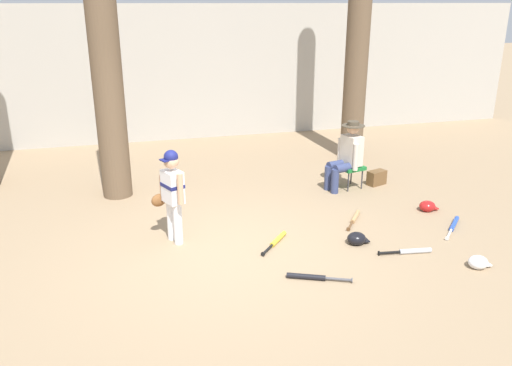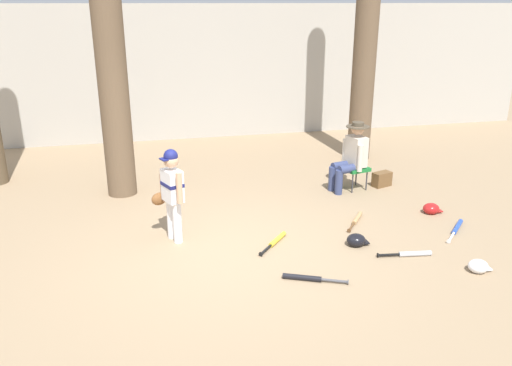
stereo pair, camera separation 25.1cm
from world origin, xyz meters
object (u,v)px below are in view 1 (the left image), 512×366
Objects in this scene: handbag_beside_stool at (377,178)px; batting_helmet_red at (427,206)px; bat_aluminum_silver at (411,251)px; bat_black_composite at (311,277)px; seated_spectator at (347,154)px; young_ballplayer at (172,190)px; bat_yellow_trainer at (277,241)px; batting_helmet_black at (357,239)px; tree_near_player at (107,76)px; bat_blue_youth at (453,225)px; batting_helmet_white at (478,262)px; tree_behind_spectator at (359,25)px; folding_stool at (350,168)px; bat_wood_tan at (355,218)px.

handbag_beside_stool reaches higher than batting_helmet_red.
batting_helmet_red is (1.03, 1.24, 0.04)m from bat_aluminum_silver.
bat_black_composite is at bearing -149.08° from batting_helmet_red.
seated_spectator is 1.64× the size of bat_black_composite.
young_ballplayer is 1.81× the size of bat_aluminum_silver.
batting_helmet_black reaches higher than bat_yellow_trainer.
tree_near_player reaches higher than bat_blue_youth.
bat_blue_youth is 2.06× the size of batting_helmet_black.
bat_aluminum_silver is 2.38× the size of batting_helmet_red.
bat_black_composite is 2.12m from batting_helmet_white.
tree_near_player is 6.42× the size of bat_black_composite.
handbag_beside_stool is (-0.32, -1.75, -2.57)m from tree_behind_spectator.
handbag_beside_stool is 1.12× the size of batting_helmet_red.
batting_helmet_white is at bearing -84.66° from folding_stool.
bat_wood_tan is at bearing -128.32° from handbag_beside_stool.
tree_near_player reaches higher than bat_black_composite.
batting_helmet_white is at bearing -82.86° from seated_spectator.
folding_stool is 2.59m from bat_aluminum_silver.
seated_spectator is (3.16, 1.33, -0.10)m from young_ballplayer.
bat_blue_youth is 1.07× the size of bat_yellow_trainer.
batting_helmet_white is at bearing -94.53° from handbag_beside_stool.
bat_black_composite is at bearing -129.51° from handbag_beside_stool.
seated_spectator is at bearing 58.58° from bat_black_composite.
bat_wood_tan is 2.00× the size of batting_helmet_red.
bat_aluminum_silver is (-1.16, -4.32, -2.66)m from tree_behind_spectator.
bat_wood_tan is at bearing -30.75° from tree_near_player.
bat_yellow_trainer is at bearing -143.75° from handbag_beside_stool.
bat_wood_tan and bat_aluminum_silver have the same top height.
folding_stool is at bearing 22.56° from young_ballplayer.
tree_near_player is 7.77× the size of bat_wood_tan.
batting_helmet_white is at bearing -26.25° from young_ballplayer.
batting_helmet_black reaches higher than bat_aluminum_silver.
bat_aluminum_silver is 0.82m from batting_helmet_white.
batting_helmet_red reaches higher than bat_blue_youth.
bat_yellow_trainer is (2.06, -2.48, -1.98)m from tree_near_player.
young_ballplayer reaches higher than batting_helmet_red.
folding_stool is at bearing 57.38° from bat_black_composite.
young_ballplayer is 3.84× the size of handbag_beside_stool.
bat_aluminum_silver is (-0.21, -2.53, -0.61)m from seated_spectator.
batting_helmet_black reaches higher than bat_blue_youth.
tree_behind_spectator is 4.98m from batting_helmet_black.
batting_helmet_red is (2.64, 0.47, 0.04)m from bat_yellow_trainer.
bat_aluminum_silver is 0.98× the size of bat_black_composite.
batting_helmet_red is at bearing 90.97° from bat_blue_youth.
bat_aluminum_silver and bat_black_composite have the same top height.
handbag_beside_stool is 0.54× the size of bat_blue_youth.
bat_yellow_trainer is (-0.10, 1.05, 0.00)m from bat_black_composite.
folding_stool is at bearing 12.96° from seated_spectator.
folding_stool reaches higher than batting_helmet_black.
folding_stool is 0.29m from seated_spectator.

